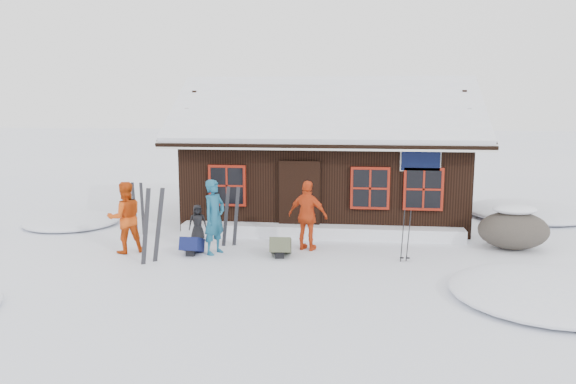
{
  "coord_description": "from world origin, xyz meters",
  "views": [
    {
      "loc": [
        2.37,
        -12.54,
        3.66
      ],
      "look_at": [
        0.66,
        1.84,
        1.3
      ],
      "focal_mm": 35.0,
      "sensor_mm": 36.0,
      "label": 1
    }
  ],
  "objects_px": {
    "skier_orange_left": "(125,217)",
    "backpack_blue": "(192,248)",
    "skier_orange_right": "(308,216)",
    "skier_crouched": "(198,223)",
    "ski_poles": "(406,237)",
    "backpack_olive": "(281,249)",
    "ski_pair_left": "(152,226)",
    "boulder": "(513,229)",
    "skier_teal": "(214,217)"
  },
  "relations": [
    {
      "from": "ski_pair_left",
      "to": "backpack_olive",
      "type": "bearing_deg",
      "value": -17.57
    },
    {
      "from": "skier_teal",
      "to": "backpack_olive",
      "type": "height_order",
      "value": "skier_teal"
    },
    {
      "from": "skier_orange_right",
      "to": "skier_crouched",
      "type": "distance_m",
      "value": 3.05
    },
    {
      "from": "skier_orange_left",
      "to": "boulder",
      "type": "distance_m",
      "value": 9.57
    },
    {
      "from": "skier_orange_left",
      "to": "backpack_blue",
      "type": "distance_m",
      "value": 1.79
    },
    {
      "from": "skier_orange_left",
      "to": "backpack_olive",
      "type": "height_order",
      "value": "skier_orange_left"
    },
    {
      "from": "boulder",
      "to": "backpack_olive",
      "type": "relative_size",
      "value": 2.66
    },
    {
      "from": "skier_crouched",
      "to": "ski_poles",
      "type": "bearing_deg",
      "value": -33.77
    },
    {
      "from": "skier_teal",
      "to": "skier_crouched",
      "type": "xyz_separation_m",
      "value": [
        -0.76,
        1.19,
        -0.42
      ]
    },
    {
      "from": "skier_orange_right",
      "to": "ski_poles",
      "type": "relative_size",
      "value": 1.39
    },
    {
      "from": "skier_crouched",
      "to": "ski_pair_left",
      "type": "bearing_deg",
      "value": -122.11
    },
    {
      "from": "ski_pair_left",
      "to": "backpack_blue",
      "type": "bearing_deg",
      "value": 13.5
    },
    {
      "from": "skier_teal",
      "to": "ski_pair_left",
      "type": "bearing_deg",
      "value": 152.08
    },
    {
      "from": "skier_crouched",
      "to": "ski_pair_left",
      "type": "xyz_separation_m",
      "value": [
        -0.46,
        -2.08,
        0.35
      ]
    },
    {
      "from": "skier_crouched",
      "to": "ski_poles",
      "type": "xyz_separation_m",
      "value": [
        5.28,
        -1.32,
        0.1
      ]
    },
    {
      "from": "skier_crouched",
      "to": "ski_poles",
      "type": "distance_m",
      "value": 5.44
    },
    {
      "from": "skier_orange_left",
      "to": "ski_pair_left",
      "type": "distance_m",
      "value": 1.21
    },
    {
      "from": "ski_poles",
      "to": "skier_teal",
      "type": "bearing_deg",
      "value": 178.32
    },
    {
      "from": "boulder",
      "to": "backpack_olive",
      "type": "height_order",
      "value": "boulder"
    },
    {
      "from": "skier_orange_right",
      "to": "skier_crouched",
      "type": "bearing_deg",
      "value": 7.59
    },
    {
      "from": "skier_orange_right",
      "to": "backpack_blue",
      "type": "distance_m",
      "value": 2.92
    },
    {
      "from": "ski_poles",
      "to": "boulder",
      "type": "bearing_deg",
      "value": 27.5
    },
    {
      "from": "boulder",
      "to": "ski_pair_left",
      "type": "height_order",
      "value": "ski_pair_left"
    },
    {
      "from": "ski_pair_left",
      "to": "backpack_blue",
      "type": "height_order",
      "value": "ski_pair_left"
    },
    {
      "from": "skier_orange_right",
      "to": "skier_crouched",
      "type": "height_order",
      "value": "skier_orange_right"
    },
    {
      "from": "backpack_blue",
      "to": "backpack_olive",
      "type": "relative_size",
      "value": 0.91
    },
    {
      "from": "ski_pair_left",
      "to": "ski_poles",
      "type": "bearing_deg",
      "value": -26.36
    },
    {
      "from": "skier_crouched",
      "to": "ski_pair_left",
      "type": "height_order",
      "value": "ski_pair_left"
    },
    {
      "from": "backpack_olive",
      "to": "skier_crouched",
      "type": "bearing_deg",
      "value": 148.38
    },
    {
      "from": "skier_orange_right",
      "to": "backpack_blue",
      "type": "xyz_separation_m",
      "value": [
        -2.73,
        -0.74,
        -0.71
      ]
    },
    {
      "from": "boulder",
      "to": "ski_poles",
      "type": "relative_size",
      "value": 1.38
    },
    {
      "from": "skier_orange_right",
      "to": "backpack_blue",
      "type": "height_order",
      "value": "skier_orange_right"
    },
    {
      "from": "ski_poles",
      "to": "backpack_olive",
      "type": "distance_m",
      "value": 2.93
    },
    {
      "from": "ski_poles",
      "to": "backpack_olive",
      "type": "bearing_deg",
      "value": 178.58
    },
    {
      "from": "skier_orange_left",
      "to": "ski_poles",
      "type": "height_order",
      "value": "skier_orange_left"
    },
    {
      "from": "ski_pair_left",
      "to": "backpack_blue",
      "type": "xyz_separation_m",
      "value": [
        0.69,
        0.75,
        -0.68
      ]
    },
    {
      "from": "skier_teal",
      "to": "skier_orange_right",
      "type": "xyz_separation_m",
      "value": [
        2.2,
        0.6,
        -0.04
      ]
    },
    {
      "from": "backpack_blue",
      "to": "skier_orange_left",
      "type": "bearing_deg",
      "value": -177.13
    },
    {
      "from": "skier_orange_left",
      "to": "skier_crouched",
      "type": "distance_m",
      "value": 1.99
    },
    {
      "from": "skier_orange_left",
      "to": "skier_orange_right",
      "type": "distance_m",
      "value": 4.44
    },
    {
      "from": "skier_teal",
      "to": "skier_crouched",
      "type": "distance_m",
      "value": 1.48
    },
    {
      "from": "skier_crouched",
      "to": "boulder",
      "type": "relative_size",
      "value": 0.56
    },
    {
      "from": "skier_orange_right",
      "to": "ski_pair_left",
      "type": "bearing_deg",
      "value": 42.38
    },
    {
      "from": "ski_pair_left",
      "to": "skier_orange_right",
      "type": "bearing_deg",
      "value": -10.41
    },
    {
      "from": "ski_poles",
      "to": "backpack_blue",
      "type": "height_order",
      "value": "ski_poles"
    },
    {
      "from": "skier_orange_right",
      "to": "skier_crouched",
      "type": "xyz_separation_m",
      "value": [
        -2.97,
        0.59,
        -0.38
      ]
    },
    {
      "from": "skier_orange_right",
      "to": "backpack_olive",
      "type": "relative_size",
      "value": 2.68
    },
    {
      "from": "backpack_blue",
      "to": "skier_teal",
      "type": "bearing_deg",
      "value": 17.06
    },
    {
      "from": "skier_crouched",
      "to": "ski_poles",
      "type": "relative_size",
      "value": 0.78
    },
    {
      "from": "backpack_blue",
      "to": "backpack_olive",
      "type": "xyz_separation_m",
      "value": [
        2.14,
        0.08,
        0.01
      ]
    }
  ]
}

